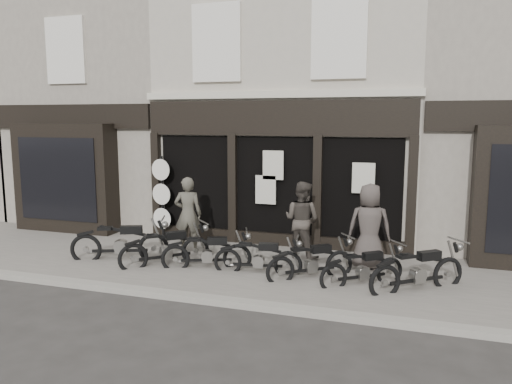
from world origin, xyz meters
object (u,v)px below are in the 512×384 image
(motorcycle_3, at_px, (259,261))
(advert_sign_post, at_px, (162,201))
(motorcycle_0, at_px, (121,246))
(motorcycle_5, at_px, (363,272))
(motorcycle_2, at_px, (208,256))
(man_left, at_px, (188,214))
(motorcycle_6, at_px, (418,274))
(man_centre, at_px, (302,220))
(motorcycle_1, at_px, (166,251))
(man_right, at_px, (369,227))
(motorcycle_4, at_px, (311,265))

(motorcycle_3, distance_m, advert_sign_post, 4.20)
(motorcycle_0, relative_size, motorcycle_5, 1.35)
(motorcycle_2, xyz_separation_m, man_left, (-1.03, 1.15, 0.67))
(motorcycle_0, bearing_deg, motorcycle_6, -22.24)
(motorcycle_3, distance_m, man_left, 2.60)
(motorcycle_2, xyz_separation_m, motorcycle_5, (3.45, -0.04, -0.02))
(man_centre, xyz_separation_m, advert_sign_post, (-4.14, 0.74, 0.13))
(motorcycle_1, relative_size, motorcycle_2, 0.88)
(motorcycle_2, distance_m, man_right, 3.66)
(motorcycle_0, bearing_deg, motorcycle_1, -23.10)
(motorcycle_0, relative_size, man_right, 1.14)
(motorcycle_6, bearing_deg, motorcycle_4, 139.17)
(motorcycle_1, height_order, man_right, man_right)
(motorcycle_3, bearing_deg, man_left, 144.05)
(motorcycle_1, height_order, motorcycle_6, motorcycle_6)
(motorcycle_1, distance_m, motorcycle_6, 5.53)
(man_left, bearing_deg, motorcycle_6, 152.24)
(man_left, bearing_deg, motorcycle_3, 137.58)
(advert_sign_post, bearing_deg, motorcycle_6, -10.36)
(motorcycle_0, height_order, motorcycle_3, motorcycle_0)
(motorcycle_0, height_order, man_centre, man_centre)
(advert_sign_post, bearing_deg, man_right, -4.03)
(motorcycle_3, bearing_deg, motorcycle_5, -10.48)
(motorcycle_6, distance_m, man_right, 1.62)
(man_left, bearing_deg, motorcycle_4, 146.25)
(motorcycle_5, bearing_deg, advert_sign_post, 121.74)
(motorcycle_1, relative_size, man_centre, 0.92)
(motorcycle_2, distance_m, motorcycle_6, 4.52)
(motorcycle_2, relative_size, man_centre, 1.04)
(motorcycle_2, xyz_separation_m, man_centre, (1.83, 1.43, 0.66))
(motorcycle_5, bearing_deg, man_left, 127.77)
(motorcycle_3, relative_size, man_right, 1.01)
(motorcycle_6, bearing_deg, motorcycle_2, 140.77)
(motorcycle_1, xyz_separation_m, man_centre, (2.85, 1.48, 0.64))
(motorcycle_4, distance_m, motorcycle_6, 2.15)
(man_centre, bearing_deg, advert_sign_post, 5.62)
(man_right, bearing_deg, man_centre, -23.67)
(motorcycle_6, bearing_deg, motorcycle_1, 141.41)
(man_left, bearing_deg, man_right, 162.21)
(motorcycle_3, distance_m, man_right, 2.55)
(motorcycle_1, bearing_deg, advert_sign_post, 75.46)
(motorcycle_5, xyz_separation_m, man_centre, (-1.62, 1.47, 0.68))
(motorcycle_5, relative_size, man_left, 0.86)
(motorcycle_1, bearing_deg, motorcycle_4, -43.54)
(advert_sign_post, bearing_deg, motorcycle_4, -16.86)
(motorcycle_3, distance_m, motorcycle_4, 1.16)
(motorcycle_4, bearing_deg, motorcycle_5, -41.61)
(motorcycle_3, bearing_deg, motorcycle_2, 171.78)
(motorcycle_1, height_order, advert_sign_post, advert_sign_post)
(motorcycle_0, bearing_deg, motorcycle_3, -21.28)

